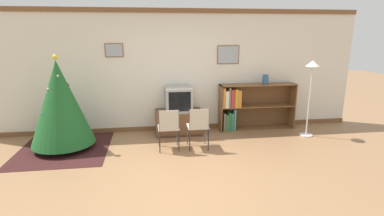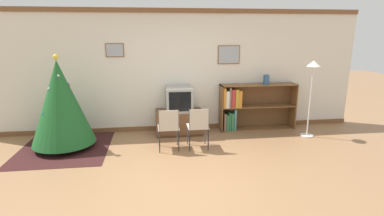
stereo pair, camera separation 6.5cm
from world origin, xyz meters
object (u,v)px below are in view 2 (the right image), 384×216
(vase, at_px, (266,79))
(bookshelf, at_px, (245,107))
(television, at_px, (179,99))
(christmas_tree, at_px, (61,103))
(tv_console, at_px, (179,122))
(standing_lamp, at_px, (312,79))
(folding_chair_left, at_px, (169,127))
(folding_chair_right, at_px, (198,126))

(vase, bearing_deg, bookshelf, 176.90)
(bookshelf, bearing_deg, television, -175.65)
(christmas_tree, bearing_deg, bookshelf, 9.92)
(television, height_order, vase, vase)
(television, bearing_deg, vase, 2.60)
(bookshelf, bearing_deg, tv_console, -175.75)
(standing_lamp, bearing_deg, christmas_tree, -179.76)
(television, distance_m, folding_chair_left, 1.05)
(tv_console, relative_size, bookshelf, 0.59)
(tv_console, xyz_separation_m, folding_chair_right, (0.28, -0.96, 0.21))
(tv_console, distance_m, bookshelf, 1.55)
(christmas_tree, bearing_deg, tv_console, 13.58)
(bookshelf, bearing_deg, folding_chair_left, -149.18)
(tv_console, relative_size, folding_chair_left, 1.25)
(christmas_tree, distance_m, television, 2.36)
(tv_console, xyz_separation_m, vase, (1.99, 0.09, 0.90))
(folding_chair_right, bearing_deg, tv_console, 106.35)
(christmas_tree, xyz_separation_m, television, (2.30, 0.55, -0.12))
(television, relative_size, vase, 2.58)
(tv_console, distance_m, standing_lamp, 2.97)
(vase, relative_size, standing_lamp, 0.13)
(standing_lamp, bearing_deg, tv_console, 169.02)
(folding_chair_left, bearing_deg, bookshelf, 30.82)
(christmas_tree, bearing_deg, television, 13.52)
(television, distance_m, bookshelf, 1.55)
(standing_lamp, bearing_deg, folding_chair_left, -171.91)
(tv_console, height_order, vase, vase)
(folding_chair_left, height_order, standing_lamp, standing_lamp)
(television, bearing_deg, standing_lamp, -10.93)
(folding_chair_right, bearing_deg, bookshelf, 40.97)
(tv_console, bearing_deg, standing_lamp, -10.98)
(folding_chair_left, relative_size, vase, 3.74)
(television, height_order, folding_chair_right, television)
(television, bearing_deg, bookshelf, 4.35)
(christmas_tree, xyz_separation_m, folding_chair_right, (2.58, -0.41, -0.43))
(folding_chair_left, bearing_deg, television, 73.61)
(vase, bearing_deg, folding_chair_left, -155.19)
(folding_chair_right, distance_m, vase, 2.12)
(tv_console, distance_m, folding_chair_left, 1.03)
(vase, bearing_deg, television, -177.40)
(television, xyz_separation_m, bookshelf, (1.52, 0.12, -0.25))
(christmas_tree, bearing_deg, vase, 8.52)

